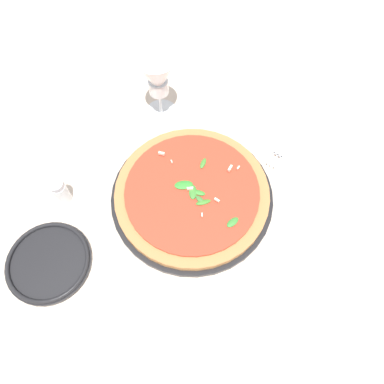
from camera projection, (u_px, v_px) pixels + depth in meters
The scene contains 7 objects.
ground_plane at pixel (208, 199), 0.82m from camera, with size 6.00×6.00×0.00m, color beige.
pizza_arugula_main at pixel (192, 195), 0.80m from camera, with size 0.35×0.35×0.05m.
wine_glass at pixel (158, 80), 0.83m from camera, with size 0.08×0.08×0.17m.
napkin at pixel (291, 136), 0.89m from camera, with size 0.12×0.09×0.01m.
fork at pixel (290, 137), 0.88m from camera, with size 0.19×0.04×0.00m.
side_plate_white at pixel (48, 262), 0.74m from camera, with size 0.17×0.17×0.02m.
shaker_pepper at pixel (60, 192), 0.79m from camera, with size 0.03×0.03×0.07m.
Camera 1 is at (0.29, 0.21, 0.73)m, focal length 35.00 mm.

